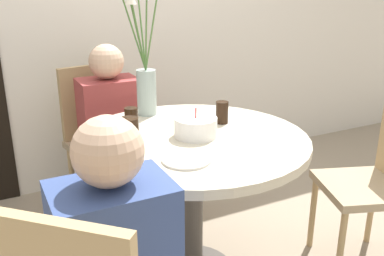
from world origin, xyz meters
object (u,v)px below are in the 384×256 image
at_px(drink_glass_1, 132,120).
at_px(side_plate, 186,160).
at_px(chair_right_flank, 380,172).
at_px(birthday_cake, 196,127).
at_px(drink_glass_0, 222,112).
at_px(person_woman, 111,139).
at_px(chair_left_flank, 99,130).
at_px(flower_vase, 144,63).
at_px(drink_glass_2, 130,132).

bearing_deg(drink_glass_1, side_plate, -79.54).
height_order(chair_right_flank, side_plate, chair_right_flank).
relative_size(birthday_cake, drink_glass_0, 1.78).
bearing_deg(person_woman, chair_left_flank, 101.85).
bearing_deg(chair_left_flank, drink_glass_1, -104.09).
relative_size(side_plate, person_woman, 0.18).
height_order(side_plate, person_woman, person_woman).
bearing_deg(flower_vase, drink_glass_2, -119.51).
bearing_deg(drink_glass_1, person_woman, 83.96).
height_order(drink_glass_0, person_woman, person_woman).
xyz_separation_m(side_plate, drink_glass_1, (-0.08, 0.42, 0.05)).
relative_size(chair_right_flank, side_plate, 4.74).
height_order(drink_glass_1, person_woman, person_woman).
xyz_separation_m(birthday_cake, drink_glass_2, (-0.31, 0.01, 0.02)).
height_order(chair_left_flank, side_plate, chair_left_flank).
xyz_separation_m(side_plate, person_woman, (-0.02, 1.00, -0.25)).
bearing_deg(drink_glass_0, birthday_cake, -150.99).
bearing_deg(drink_glass_1, drink_glass_2, -111.64).
relative_size(chair_right_flank, birthday_cake, 4.76).
xyz_separation_m(chair_left_flank, birthday_cake, (0.21, -0.92, 0.27)).
bearing_deg(side_plate, chair_left_flank, 92.37).
xyz_separation_m(chair_left_flank, drink_glass_0, (0.41, -0.81, 0.28)).
relative_size(birthday_cake, drink_glass_2, 1.52).
bearing_deg(side_plate, chair_right_flank, -4.46).
relative_size(flower_vase, person_woman, 0.72).
height_order(chair_left_flank, chair_right_flank, same).
bearing_deg(chair_left_flank, flower_vase, -87.94).
distance_m(flower_vase, drink_glass_0, 0.46).
distance_m(flower_vase, drink_glass_1, 0.35).
bearing_deg(drink_glass_1, chair_right_flank, -24.22).
height_order(flower_vase, side_plate, flower_vase).
bearing_deg(flower_vase, chair_right_flank, -37.30).
relative_size(chair_left_flank, flower_vase, 1.19).
bearing_deg(birthday_cake, drink_glass_2, 177.57).
bearing_deg(side_plate, birthday_cake, 55.36).
bearing_deg(drink_glass_1, drink_glass_0, -9.25).
distance_m(chair_right_flank, drink_glass_2, 1.25).
xyz_separation_m(chair_left_flank, person_woman, (0.03, -0.16, -0.01)).
relative_size(birthday_cake, flower_vase, 0.25).
relative_size(chair_left_flank, drink_glass_2, 7.23).
height_order(flower_vase, drink_glass_0, flower_vase).
distance_m(chair_left_flank, side_plate, 1.18).
height_order(birthday_cake, drink_glass_1, birthday_cake).
bearing_deg(chair_right_flank, drink_glass_1, -94.38).
xyz_separation_m(flower_vase, person_woman, (-0.09, 0.36, -0.51)).
height_order(birthday_cake, person_woman, person_woman).
bearing_deg(flower_vase, drink_glass_1, -124.79).
distance_m(birthday_cake, person_woman, 0.84).
bearing_deg(drink_glass_1, chair_left_flank, 87.76).
bearing_deg(chair_right_flank, drink_glass_0, -102.80).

